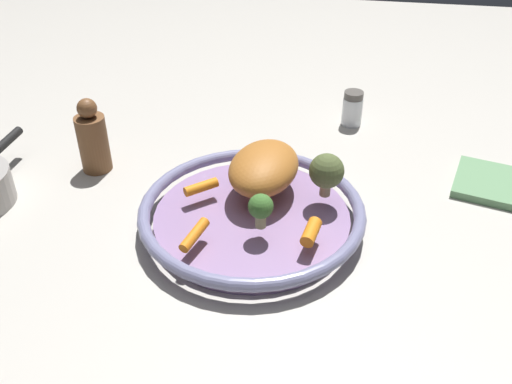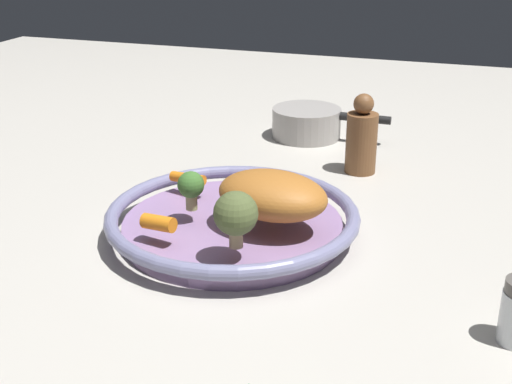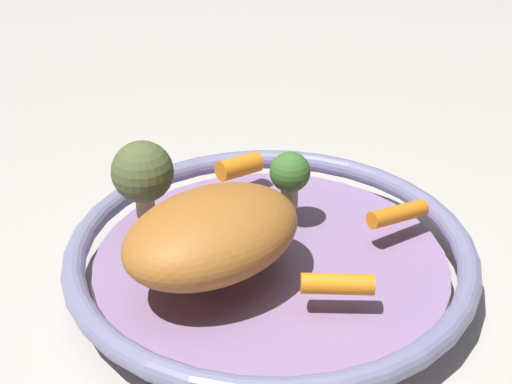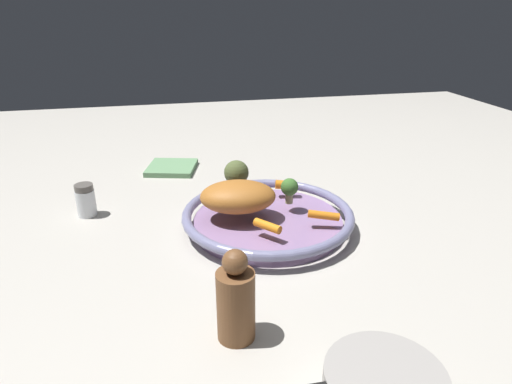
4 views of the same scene
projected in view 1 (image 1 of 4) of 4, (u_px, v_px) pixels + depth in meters
The scene contains 11 objects.
ground_plane at pixel (252, 226), 0.89m from camera, with size 2.57×2.57×0.00m, color #B7B2A8.
serving_bowl at pixel (252, 215), 0.88m from camera, with size 0.35×0.35×0.04m.
roast_chicken_piece at pixel (264, 168), 0.90m from camera, with size 0.15×0.11×0.06m, color #AC6628.
baby_carrot_left at pixel (194, 235), 0.80m from camera, with size 0.02×0.02×0.06m, color orange.
baby_carrot_center at pixel (201, 187), 0.89m from camera, with size 0.02×0.02×0.06m, color orange.
baby_carrot_near_rim at pixel (311, 232), 0.80m from camera, with size 0.02×0.02×0.05m, color orange.
broccoli_floret_small at pixel (261, 208), 0.81m from camera, with size 0.04×0.04×0.05m.
broccoli_floret_mid at pixel (327, 172), 0.87m from camera, with size 0.05×0.05×0.07m.
salt_shaker at pixel (352, 109), 1.16m from camera, with size 0.04×0.04×0.07m.
pepper_mill at pixel (93, 139), 1.00m from camera, with size 0.05×0.05×0.14m.
dish_towel at pixel (493, 184), 0.98m from camera, with size 0.13×0.13×0.01m, color #669366.
Camera 1 is at (-0.69, -0.12, 0.55)m, focal length 39.60 mm.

